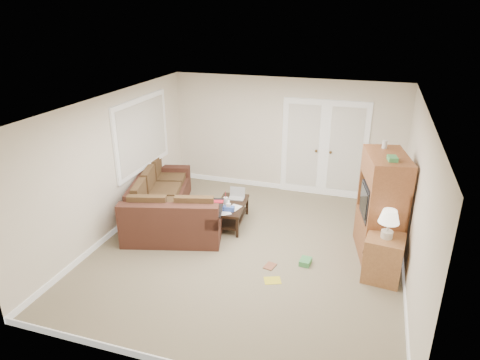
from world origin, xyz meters
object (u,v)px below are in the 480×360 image
(sectional_sofa, at_px, (166,207))
(side_cabinet, at_px, (384,254))
(coffee_table, at_px, (231,213))
(tv_armoire, at_px, (381,205))

(sectional_sofa, xyz_separation_m, side_cabinet, (3.94, -0.65, 0.10))
(coffee_table, xyz_separation_m, tv_armoire, (2.64, -0.24, 0.65))
(coffee_table, bearing_deg, side_cabinet, -25.65)
(coffee_table, height_order, side_cabinet, side_cabinet)
(coffee_table, height_order, tv_armoire, tv_armoire)
(tv_armoire, distance_m, side_cabinet, 0.88)
(side_cabinet, bearing_deg, tv_armoire, 104.19)
(sectional_sofa, distance_m, coffee_table, 1.25)
(tv_armoire, xyz_separation_m, side_cabinet, (0.10, -0.74, -0.46))
(coffee_table, bearing_deg, tv_armoire, -11.12)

